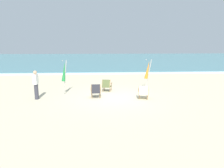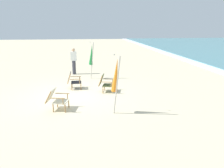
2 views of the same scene
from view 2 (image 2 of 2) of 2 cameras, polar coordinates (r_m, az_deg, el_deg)
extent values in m
plane|color=beige|center=(9.89, -10.04, -2.73)|extent=(80.00, 80.00, 0.00)
cube|color=#515B33|center=(10.04, -0.97, -0.32)|extent=(0.62, 0.59, 0.04)
cube|color=#515B33|center=(10.03, -2.82, 1.09)|extent=(0.53, 0.32, 0.50)
cylinder|color=#AD7F4C|center=(10.28, 0.41, -0.87)|extent=(0.04, 0.04, 0.32)
cylinder|color=#AD7F4C|center=(9.84, 0.09, -1.61)|extent=(0.04, 0.04, 0.32)
cylinder|color=#AD7F4C|center=(10.34, -1.97, -0.79)|extent=(0.04, 0.04, 0.32)
cylinder|color=#AD7F4C|center=(9.90, -2.39, -1.53)|extent=(0.04, 0.04, 0.32)
cube|color=#AD7F4C|center=(10.26, -0.87, 1.29)|extent=(0.16, 0.52, 0.02)
cylinder|color=#AD7F4C|center=(10.26, 0.17, 0.66)|extent=(0.04, 0.04, 0.22)
cube|color=#AD7F4C|center=(9.72, -1.32, 0.50)|extent=(0.16, 0.52, 0.02)
cylinder|color=#AD7F4C|center=(9.73, -0.22, -0.16)|extent=(0.04, 0.04, 0.22)
cylinder|color=#AD7F4C|center=(10.27, -2.58, 1.44)|extent=(0.09, 0.21, 0.50)
cylinder|color=#AD7F4C|center=(9.79, -3.08, 0.74)|extent=(0.09, 0.21, 0.50)
cube|color=#28282D|center=(10.70, -9.32, 0.45)|extent=(0.53, 0.49, 0.04)
cube|color=#28282D|center=(10.65, -11.11, 1.66)|extent=(0.50, 0.21, 0.50)
cylinder|color=#AD7F4C|center=(10.96, -8.15, -0.01)|extent=(0.04, 0.04, 0.32)
cylinder|color=#AD7F4C|center=(10.51, -8.12, -0.67)|extent=(0.04, 0.04, 0.32)
cylinder|color=#AD7F4C|center=(10.97, -10.40, -0.10)|extent=(0.04, 0.04, 0.32)
cylinder|color=#AD7F4C|center=(10.52, -10.47, -0.76)|extent=(0.04, 0.04, 0.32)
cube|color=#AD7F4C|center=(10.92, -9.46, 1.93)|extent=(0.05, 0.53, 0.02)
cylinder|color=#AD7F4C|center=(10.94, -8.45, 1.40)|extent=(0.04, 0.04, 0.22)
cube|color=#AD7F4C|center=(10.37, -9.50, 1.23)|extent=(0.05, 0.53, 0.02)
cylinder|color=#AD7F4C|center=(10.40, -8.44, 0.68)|extent=(0.04, 0.04, 0.22)
cylinder|color=#AD7F4C|center=(10.90, -11.06, 1.97)|extent=(0.04, 0.20, 0.51)
cylinder|color=#AD7F4C|center=(10.40, -11.17, 1.34)|extent=(0.04, 0.20, 0.51)
cube|color=beige|center=(8.13, -13.21, -4.48)|extent=(0.61, 0.58, 0.04)
cube|color=beige|center=(8.18, -15.74, -2.86)|extent=(0.54, 0.38, 0.47)
cylinder|color=#AD7F4C|center=(8.34, -11.23, -5.05)|extent=(0.04, 0.04, 0.32)
cylinder|color=#AD7F4C|center=(7.92, -12.16, -6.20)|extent=(0.04, 0.04, 0.32)
cylinder|color=#AD7F4C|center=(8.46, -14.06, -4.91)|extent=(0.04, 0.04, 0.32)
cylinder|color=#AD7F4C|center=(8.05, -15.12, -6.03)|extent=(0.04, 0.04, 0.32)
cube|color=#AD7F4C|center=(8.32, -12.85, -2.41)|extent=(0.14, 0.52, 0.02)
cylinder|color=#AD7F4C|center=(8.30, -11.56, -3.18)|extent=(0.04, 0.04, 0.22)
cube|color=#AD7F4C|center=(7.82, -14.06, -3.63)|extent=(0.14, 0.52, 0.02)
cylinder|color=#AD7F4C|center=(7.80, -12.70, -4.45)|extent=(0.04, 0.04, 0.22)
cylinder|color=#AD7F4C|center=(8.41, -15.15, -2.33)|extent=(0.10, 0.29, 0.47)
cylinder|color=#AD7F4C|center=(7.96, -16.37, -3.41)|extent=(0.10, 0.29, 0.47)
cylinder|color=#B7B2A8|center=(7.24, 1.26, -0.60)|extent=(0.43, 0.20, 2.07)
cone|color=orange|center=(7.22, 1.01, 2.29)|extent=(0.49, 0.36, 1.18)
sphere|color=#B7B2A8|center=(7.21, 0.53, 7.70)|extent=(0.06, 0.06, 0.06)
cylinder|color=#B7B2A8|center=(12.40, -5.20, 6.00)|extent=(0.26, 0.25, 2.09)
cone|color=#23843D|center=(12.38, -5.40, 7.68)|extent=(0.42, 0.41, 1.17)
sphere|color=#B7B2A8|center=(12.37, -5.77, 10.82)|extent=(0.06, 0.06, 0.06)
cylinder|color=#383842|center=(13.93, -9.89, 4.29)|extent=(0.22, 0.22, 0.86)
cube|color=white|center=(13.81, -10.02, 7.18)|extent=(0.23, 0.36, 0.56)
sphere|color=tan|center=(13.77, -10.09, 8.79)|extent=(0.20, 0.20, 0.20)
camera|label=1|loc=(15.57, -57.56, 8.57)|focal=32.00mm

